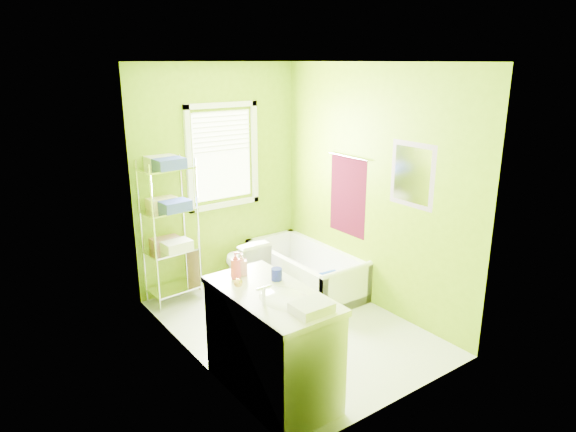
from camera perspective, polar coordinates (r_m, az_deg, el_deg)
ground at (r=5.37m, az=0.43°, el=-12.19°), size 2.90×2.90×0.00m
room_envelope at (r=4.81m, az=0.48°, el=4.13°), size 2.14×2.94×2.62m
window at (r=6.01m, az=-7.28°, el=7.23°), size 0.92×0.05×1.22m
door at (r=3.66m, az=-3.43°, el=-9.28°), size 0.09×0.80×2.00m
right_wall_decor at (r=5.51m, az=9.30°, el=3.14°), size 0.04×1.48×1.17m
bathtub at (r=6.14m, az=2.07°, el=-6.65°), size 0.71×1.53×0.49m
toilet at (r=6.02m, az=-4.88°, el=-5.35°), size 0.40×0.67×0.67m
vanity at (r=4.21m, az=-1.78°, el=-13.62°), size 0.61×1.19×1.12m
wire_shelf_unit at (r=5.69m, az=-12.96°, el=0.08°), size 0.58×0.46×1.65m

